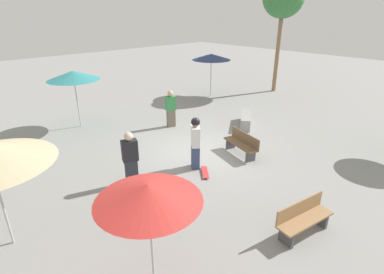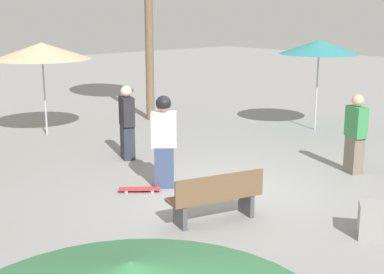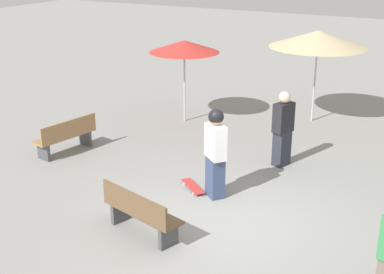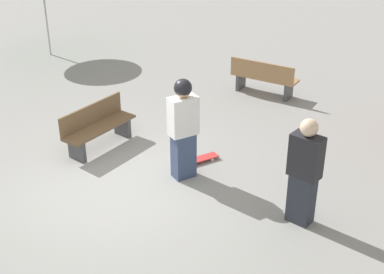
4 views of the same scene
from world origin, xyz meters
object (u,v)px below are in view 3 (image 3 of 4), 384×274
(bench_far, at_px, (140,213))
(bystander_watching, at_px, (283,129))
(skater_main, at_px, (216,150))
(bench_near, at_px, (66,136))
(shade_umbrella_tan, at_px, (318,39))
(skateboard, at_px, (193,186))
(shade_umbrella_red, at_px, (184,46))

(bench_far, distance_m, bystander_watching, 4.29)
(skater_main, bearing_deg, bench_near, 33.33)
(shade_umbrella_tan, bearing_deg, skateboard, -8.65)
(bench_near, xyz_separation_m, bystander_watching, (-1.76, 4.80, 0.44))
(shade_umbrella_red, xyz_separation_m, bystander_watching, (1.76, 3.51, -1.27))
(bench_near, bearing_deg, skater_main, -84.81)
(skater_main, bearing_deg, bench_far, 115.51)
(skater_main, distance_m, skateboard, 1.08)
(bystander_watching, bearing_deg, shade_umbrella_tan, 24.86)
(skateboard, xyz_separation_m, bench_near, (-0.33, -3.64, 0.37))
(shade_umbrella_tan, bearing_deg, shade_umbrella_red, -61.39)
(bench_near, xyz_separation_m, shade_umbrella_tan, (-5.26, 4.49, 1.91))
(skater_main, bearing_deg, shade_umbrella_tan, -54.12)
(skater_main, relative_size, bench_near, 1.11)
(skateboard, bearing_deg, bystander_watching, -79.98)
(skateboard, xyz_separation_m, bench_far, (2.04, 0.08, 0.37))
(bench_near, bearing_deg, bystander_watching, -59.14)
(bench_far, height_order, shade_umbrella_tan, shade_umbrella_tan)
(shade_umbrella_tan, height_order, bystander_watching, shade_umbrella_tan)
(skater_main, height_order, shade_umbrella_tan, shade_umbrella_tan)
(skateboard, bearing_deg, shade_umbrella_tan, -59.40)
(skater_main, bearing_deg, skateboard, 30.66)
(bench_far, relative_size, shade_umbrella_tan, 0.62)
(shade_umbrella_red, height_order, bystander_watching, shade_umbrella_red)
(bench_near, relative_size, bench_far, 1.00)
(bench_far, bearing_deg, bystander_watching, 90.40)
(skateboard, relative_size, bench_near, 0.45)
(bench_far, relative_size, shade_umbrella_red, 0.72)
(shade_umbrella_tan, height_order, shade_umbrella_red, shade_umbrella_tan)
(skater_main, bearing_deg, bystander_watching, -67.03)
(skater_main, relative_size, shade_umbrella_red, 0.79)
(skater_main, relative_size, shade_umbrella_tan, 0.69)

